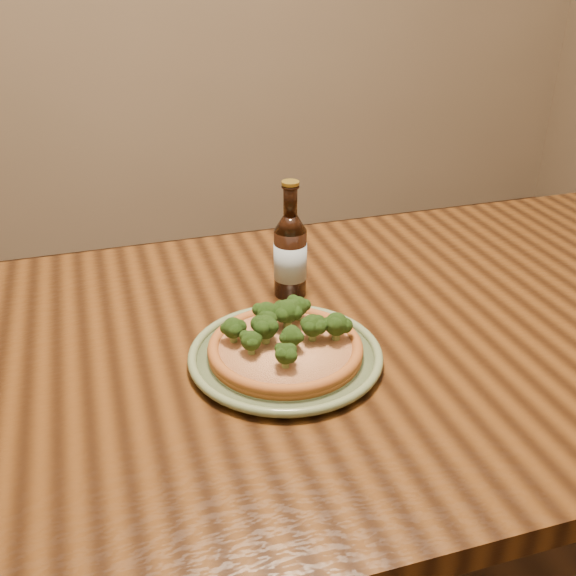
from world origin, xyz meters
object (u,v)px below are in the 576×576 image
object	(u,v)px
plate	(285,356)
pizza	(285,344)
beer_bottle	(290,254)
table	(357,376)

from	to	relation	value
plate	pizza	world-z (taller)	pizza
pizza	beer_bottle	bearing A→B (deg)	70.69
table	beer_bottle	xyz separation A→B (m)	(-0.07, 0.15, 0.17)
plate	pizza	bearing A→B (deg)	75.19
table	plate	world-z (taller)	plate
plate	beer_bottle	xyz separation A→B (m)	(0.07, 0.21, 0.07)
plate	pizza	size ratio (longest dim) A/B	1.26
plate	pizza	distance (m)	0.02
table	beer_bottle	size ratio (longest dim) A/B	7.45
table	pizza	xyz separation A→B (m)	(-0.14, -0.05, 0.12)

